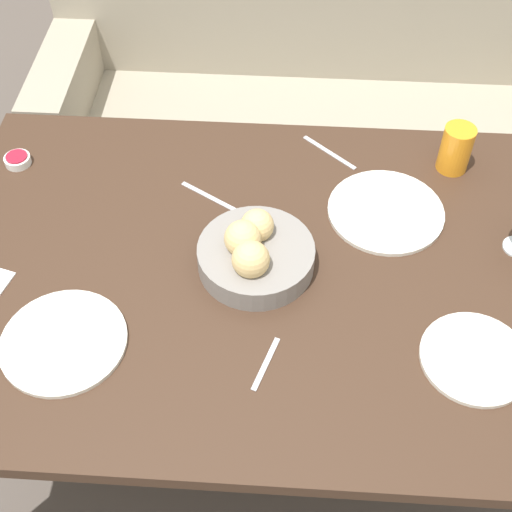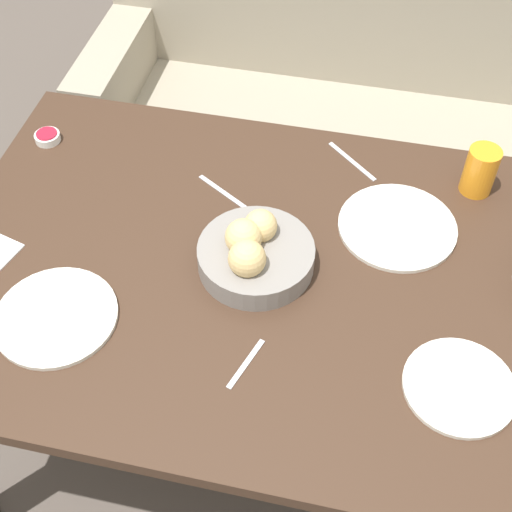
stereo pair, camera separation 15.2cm
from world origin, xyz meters
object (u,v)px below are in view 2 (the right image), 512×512
(plate_near_right, at_px, (459,387))
(spoon_coffee, at_px, (246,364))
(jam_bowl_berry, at_px, (47,137))
(juice_glass, at_px, (480,171))
(couch, at_px, (369,127))
(bread_basket, at_px, (254,252))
(fork_silver, at_px, (225,193))
(plate_far_center, at_px, (397,227))
(knife_silver, at_px, (352,161))
(plate_near_left, at_px, (56,316))

(plate_near_right, height_order, spoon_coffee, plate_near_right)
(plate_near_right, bearing_deg, jam_bowl_berry, 154.38)
(juice_glass, bearing_deg, couch, 112.24)
(couch, bearing_deg, spoon_coffee, -96.27)
(bread_basket, distance_m, juice_glass, 0.57)
(jam_bowl_berry, xyz_separation_m, fork_silver, (0.49, -0.09, -0.01))
(plate_far_center, bearing_deg, couch, 97.55)
(knife_silver, bearing_deg, spoon_coffee, -101.34)
(couch, distance_m, plate_near_right, 1.34)
(couch, bearing_deg, plate_near_left, -113.38)
(plate_near_left, xyz_separation_m, juice_glass, (0.82, 0.57, 0.05))
(jam_bowl_berry, bearing_deg, couch, 43.56)
(bread_basket, bearing_deg, knife_silver, 66.52)
(jam_bowl_berry, bearing_deg, plate_near_right, -25.62)
(jam_bowl_berry, relative_size, knife_silver, 0.48)
(juice_glass, bearing_deg, fork_silver, -166.06)
(plate_near_right, bearing_deg, couch, 102.02)
(juice_glass, height_order, fork_silver, juice_glass)
(plate_near_left, xyz_separation_m, fork_silver, (0.25, 0.42, -0.00))
(plate_near_right, xyz_separation_m, fork_silver, (-0.56, 0.41, -0.00))
(spoon_coffee, bearing_deg, fork_silver, 109.10)
(plate_far_center, height_order, jam_bowl_berry, jam_bowl_berry)
(bread_basket, height_order, fork_silver, bread_basket)
(couch, distance_m, knife_silver, 0.77)
(plate_near_left, height_order, knife_silver, plate_near_left)
(bread_basket, bearing_deg, plate_far_center, 31.09)
(plate_far_center, relative_size, knife_silver, 2.01)
(jam_bowl_berry, distance_m, spoon_coffee, 0.84)
(knife_silver, bearing_deg, fork_silver, -147.71)
(knife_silver, relative_size, spoon_coffee, 1.08)
(plate_near_left, height_order, fork_silver, plate_near_left)
(plate_near_left, bearing_deg, juice_glass, 34.51)
(couch, xyz_separation_m, knife_silver, (-0.02, -0.66, 0.41))
(plate_near_right, bearing_deg, plate_far_center, 111.31)
(couch, relative_size, plate_near_right, 8.64)
(knife_silver, xyz_separation_m, spoon_coffee, (-0.13, -0.62, 0.00))
(plate_far_center, distance_m, spoon_coffee, 0.49)
(juice_glass, relative_size, spoon_coffee, 0.96)
(plate_near_left, bearing_deg, plate_near_right, 0.86)
(spoon_coffee, bearing_deg, juice_glass, 54.42)
(spoon_coffee, bearing_deg, plate_near_left, 176.68)
(bread_basket, height_order, plate_near_right, bread_basket)
(plate_near_left, relative_size, plate_near_right, 1.17)
(juice_glass, distance_m, spoon_coffee, 0.73)
(juice_glass, xyz_separation_m, spoon_coffee, (-0.42, -0.59, -0.06))
(couch, distance_m, plate_near_left, 1.43)
(juice_glass, bearing_deg, plate_near_right, -91.74)
(plate_far_center, distance_m, jam_bowl_berry, 0.90)
(plate_far_center, distance_m, fork_silver, 0.41)
(juice_glass, xyz_separation_m, knife_silver, (-0.30, 0.03, -0.06))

